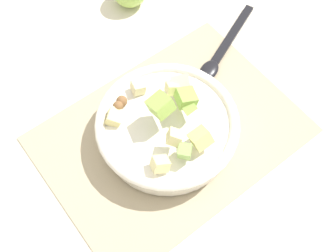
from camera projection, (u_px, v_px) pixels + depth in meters
name	position (u px, v px, depth m)	size (l,w,h in m)	color
ground_plane	(171.00, 135.00, 0.82)	(2.40, 2.40, 0.00)	silver
placemat	(171.00, 134.00, 0.82)	(0.49, 0.35, 0.01)	tan
salad_bowl	(168.00, 127.00, 0.78)	(0.27, 0.27, 0.13)	white
serving_spoon	(220.00, 54.00, 0.90)	(0.23, 0.12, 0.01)	black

